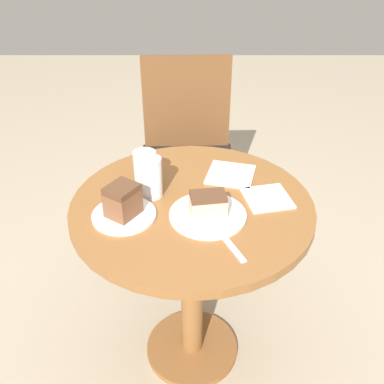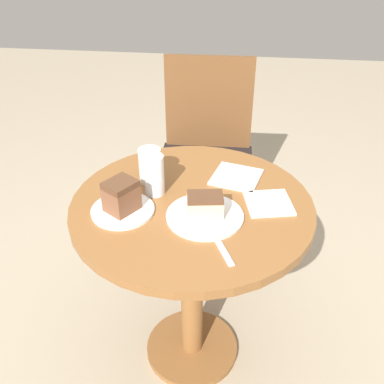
% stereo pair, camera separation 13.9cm
% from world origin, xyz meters
% --- Properties ---
extents(ground_plane, '(8.00, 8.00, 0.00)m').
position_xyz_m(ground_plane, '(0.00, 0.00, 0.00)').
color(ground_plane, tan).
extents(table, '(0.77, 0.77, 0.72)m').
position_xyz_m(table, '(0.00, 0.00, 0.56)').
color(table, brown).
rests_on(table, ground_plane).
extents(chair, '(0.47, 0.49, 0.91)m').
position_xyz_m(chair, '(-0.02, 0.79, 0.47)').
color(chair, brown).
rests_on(chair, ground_plane).
extents(plate_near, '(0.23, 0.23, 0.01)m').
position_xyz_m(plate_near, '(0.05, -0.07, 0.73)').
color(plate_near, white).
rests_on(plate_near, table).
extents(plate_far, '(0.19, 0.19, 0.01)m').
position_xyz_m(plate_far, '(-0.20, -0.07, 0.73)').
color(plate_far, white).
rests_on(plate_far, table).
extents(cake_slice_near, '(0.12, 0.08, 0.07)m').
position_xyz_m(cake_slice_near, '(0.05, -0.07, 0.77)').
color(cake_slice_near, beige).
rests_on(cake_slice_near, plate_near).
extents(cake_slice_far, '(0.12, 0.12, 0.10)m').
position_xyz_m(cake_slice_far, '(-0.20, -0.07, 0.78)').
color(cake_slice_far, brown).
rests_on(cake_slice_far, plate_far).
extents(glass_lemonade, '(0.08, 0.08, 0.12)m').
position_xyz_m(glass_lemonade, '(-0.15, 0.11, 0.77)').
color(glass_lemonade, beige).
rests_on(glass_lemonade, table).
extents(glass_water, '(0.06, 0.06, 0.14)m').
position_xyz_m(glass_water, '(-0.13, 0.04, 0.78)').
color(glass_water, silver).
rests_on(glass_water, table).
extents(napkin_stack, '(0.19, 0.19, 0.01)m').
position_xyz_m(napkin_stack, '(0.13, 0.16, 0.73)').
color(napkin_stack, silver).
rests_on(napkin_stack, table).
extents(fork, '(0.09, 0.16, 0.00)m').
position_xyz_m(fork, '(0.10, -0.20, 0.73)').
color(fork, silver).
rests_on(fork, table).
extents(napkin_side, '(0.17, 0.17, 0.01)m').
position_xyz_m(napkin_side, '(0.24, 0.02, 0.73)').
color(napkin_side, silver).
rests_on(napkin_side, table).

